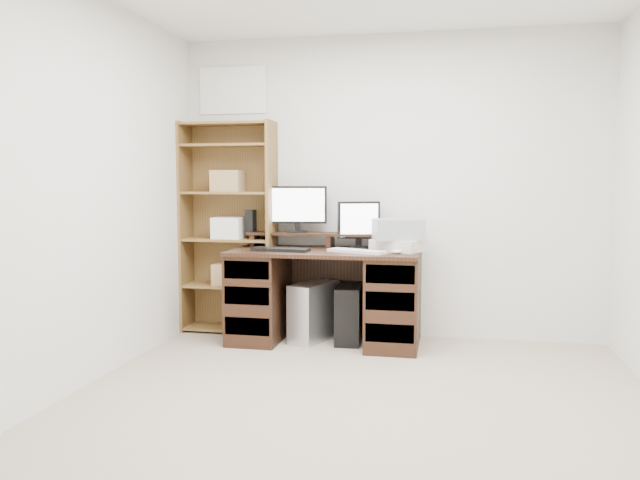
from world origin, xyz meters
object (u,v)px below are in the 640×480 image
(tower_black, at_px, (349,313))
(tower_silver, at_px, (314,312))
(printer, at_px, (398,245))
(desk, at_px, (325,294))
(bookshelf, at_px, (229,226))
(monitor_wide, at_px, (298,207))
(monitor_small, at_px, (359,223))

(tower_black, bearing_deg, tower_silver, -177.79)
(printer, xyz_separation_m, tower_silver, (-0.68, -0.00, -0.56))
(desk, bearing_deg, bookshelf, 166.46)
(monitor_wide, height_order, printer, monitor_wide)
(monitor_wide, bearing_deg, desk, -45.38)
(tower_black, bearing_deg, desk, -164.84)
(desk, xyz_separation_m, monitor_wide, (-0.28, 0.21, 0.70))
(monitor_wide, bearing_deg, bookshelf, 170.43)
(desk, distance_m, printer, 0.70)
(monitor_wide, distance_m, printer, 0.92)
(desk, xyz_separation_m, tower_black, (0.19, 0.06, -0.16))
(tower_black, bearing_deg, monitor_wide, 159.63)
(monitor_wide, height_order, monitor_small, monitor_wide)
(desk, height_order, bookshelf, bookshelf)
(monitor_small, distance_m, printer, 0.40)
(printer, bearing_deg, monitor_small, 178.90)
(monitor_small, bearing_deg, bookshelf, 155.15)
(desk, relative_size, tower_black, 3.20)
(desk, bearing_deg, tower_black, 18.41)
(desk, distance_m, tower_silver, 0.19)
(desk, bearing_deg, monitor_wide, 143.50)
(bookshelf, bearing_deg, printer, -6.89)
(printer, distance_m, tower_black, 0.69)
(bookshelf, bearing_deg, monitor_wide, -0.69)
(monitor_small, bearing_deg, tower_silver, 179.57)
(tower_silver, xyz_separation_m, tower_black, (0.29, 0.03, -0.01))
(monitor_wide, relative_size, tower_black, 1.04)
(monitor_small, relative_size, bookshelf, 0.21)
(tower_black, bearing_deg, bookshelf, 168.75)
(tower_silver, distance_m, tower_black, 0.29)
(monitor_wide, relative_size, monitor_small, 1.27)
(desk, height_order, monitor_wide, monitor_wide)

